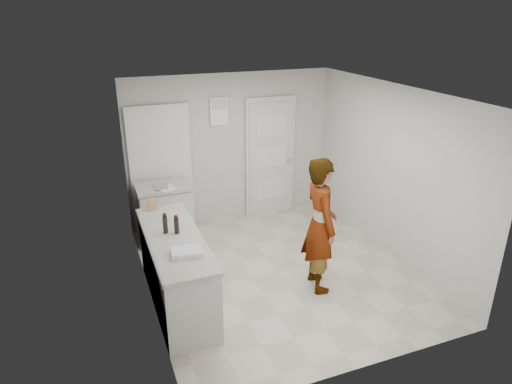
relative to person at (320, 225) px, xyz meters
name	(u,v)px	position (x,y,z in m)	size (l,w,h in m)	color
ground	(278,272)	(-0.35, 0.49, -0.89)	(4.00, 4.00, 0.00)	#ACA490
room_shell	(222,163)	(-0.53, 2.44, 0.13)	(4.00, 4.00, 4.00)	beige
main_counter	(177,273)	(-1.80, 0.29, -0.47)	(0.64, 1.96, 0.93)	beige
side_counter	(166,215)	(-1.60, 2.04, -0.46)	(0.84, 0.61, 0.93)	beige
person	(320,225)	(0.00, 0.00, 0.00)	(0.65, 0.43, 1.79)	silver
cake_mix_box	(152,204)	(-1.91, 1.15, 0.12)	(0.11, 0.05, 0.17)	#916448
spice_jar	(167,217)	(-1.79, 0.77, 0.07)	(0.05, 0.05, 0.08)	tan
oil_cruet_a	(176,225)	(-1.75, 0.37, 0.15)	(0.06, 0.06, 0.24)	black
oil_cruet_b	(165,223)	(-1.87, 0.43, 0.16)	(0.06, 0.06, 0.26)	black
baking_dish	(187,252)	(-1.75, -0.18, 0.06)	(0.37, 0.28, 0.06)	silver
egg_bowl	(179,256)	(-1.85, -0.22, 0.06)	(0.14, 0.14, 0.05)	silver
papers	(166,188)	(-1.59, 1.90, 0.04)	(0.23, 0.30, 0.01)	white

